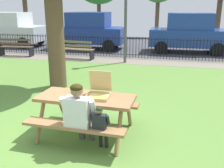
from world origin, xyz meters
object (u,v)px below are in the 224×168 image
pizza_slice_on_table (76,97)px  park_bench_center (76,50)px  adult_at_table (80,113)px  park_bench_left (16,47)px  parked_car_center (89,30)px  picnic_table_foreground (86,105)px  child_at_table (101,124)px  parked_car_right (189,33)px  lamp_post_walkway (126,1)px  pizza_box_open (99,92)px  parked_car_left (8,29)px

pizza_slice_on_table → park_bench_center: 7.35m
adult_at_table → park_bench_left: size_ratio=0.73×
adult_at_table → parked_car_center: 10.65m
picnic_table_foreground → park_bench_left: (-5.77, 6.77, -0.18)m
child_at_table → park_bench_center: park_bench_center is taller
park_bench_left → parked_car_right: (8.08, 2.91, 0.59)m
adult_at_table → lamp_post_walkway: lamp_post_walkway is taller
adult_at_table → parked_car_center: bearing=106.9°
pizza_box_open → parked_car_center: 10.18m
child_at_table → parked_car_right: (1.88, 10.23, 0.50)m
child_at_table → park_bench_left: 9.60m
pizza_box_open → lamp_post_walkway: size_ratio=0.12×
parked_car_right → pizza_box_open: bearing=-102.2°
picnic_table_foreground → adult_at_table: adult_at_table is taller
park_bench_center → parked_car_center: (-0.31, 2.91, 0.59)m
pizza_box_open → parked_car_center: size_ratio=0.13×
pizza_slice_on_table → park_bench_left: bearing=129.3°
pizza_slice_on_table → child_at_table: 0.78m
lamp_post_walkway → parked_car_right: lamp_post_walkway is taller
child_at_table → parked_car_center: size_ratio=0.21×
park_bench_center → parked_car_left: bearing=151.4°
child_at_table → park_bench_center: bearing=113.3°
park_bench_center → parked_car_right: 5.84m
picnic_table_foreground → parked_car_right: (2.31, 9.68, 0.41)m
pizza_slice_on_table → parked_car_center: (-2.89, 9.78, 0.23)m
picnic_table_foreground → park_bench_center: size_ratio=1.14×
child_at_table → parked_car_right: 10.41m
pizza_box_open → pizza_slice_on_table: 0.42m
parked_car_center → adult_at_table: bearing=-73.1°
lamp_post_walkway → parked_car_left: bearing=157.5°
adult_at_table → parked_car_right: parked_car_right is taller
picnic_table_foreground → parked_car_center: 10.15m
park_bench_left → lamp_post_walkway: 5.75m
adult_at_table → child_at_table: bearing=-6.9°
parked_car_left → park_bench_center: bearing=-28.6°
lamp_post_walkway → child_at_table: bearing=-83.0°
pizza_box_open → parked_car_center: bearing=108.7°
park_bench_center → parked_car_right: (5.03, 2.91, 0.59)m
picnic_table_foreground → pizza_box_open: 0.36m
child_at_table → parked_car_center: parked_car_center is taller
pizza_box_open → lamp_post_walkway: (-0.66, 6.48, 1.67)m
picnic_table_foreground → park_bench_center: 7.30m
adult_at_table → pizza_box_open: bearing=71.8°
parked_car_center → parked_car_right: bearing=0.0°
park_bench_left → parked_car_center: bearing=46.7°
picnic_table_foreground → parked_car_center: size_ratio=0.48×
park_bench_center → child_at_table: bearing=-66.7°
parked_car_center → pizza_box_open: bearing=-71.3°
adult_at_table → parked_car_center: size_ratio=0.30×
pizza_slice_on_table → parked_car_left: 12.59m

